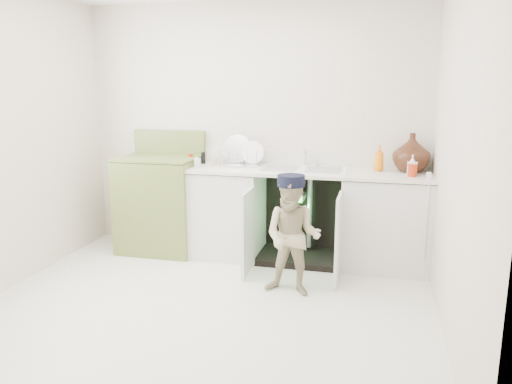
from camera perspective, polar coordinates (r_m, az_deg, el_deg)
ground at (r=4.05m, az=-5.56°, el=-12.66°), size 3.50×3.50×0.00m
room_shell at (r=3.70m, az=-5.96°, el=5.18°), size 6.00×5.50×1.26m
counter_run at (r=4.87m, az=5.64°, el=-2.31°), size 2.44×1.02×1.26m
avocado_stove at (r=5.25m, az=-10.82°, el=-1.14°), size 0.79×0.65×1.22m
repair_worker at (r=4.06m, az=4.22°, el=-4.96°), size 0.51×0.70×0.99m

